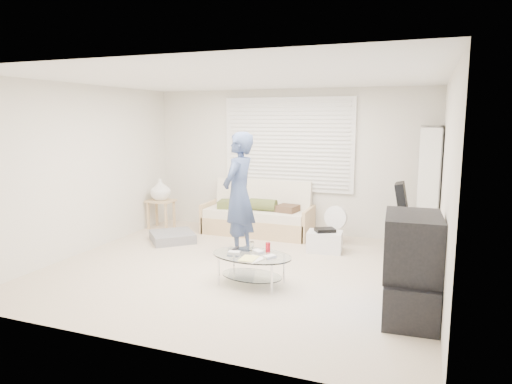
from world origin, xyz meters
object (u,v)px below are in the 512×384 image
at_px(futon_sofa, 258,216).
at_px(coffee_table, 252,260).
at_px(bookshelf, 428,190).
at_px(tv_unit, 411,267).

bearing_deg(futon_sofa, coffee_table, -71.26).
xyz_separation_m(bookshelf, tv_unit, (-0.13, -2.47, -0.44)).
xyz_separation_m(futon_sofa, tv_unit, (2.62, -2.61, 0.21)).
bearing_deg(bookshelf, tv_unit, -92.90).
height_order(futon_sofa, coffee_table, futon_sofa).
xyz_separation_m(bookshelf, coffee_table, (-1.95, -2.22, -0.65)).
bearing_deg(tv_unit, coffee_table, 172.02).
relative_size(bookshelf, coffee_table, 1.83).
relative_size(futon_sofa, bookshelf, 1.00).
height_order(futon_sofa, tv_unit, tv_unit).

